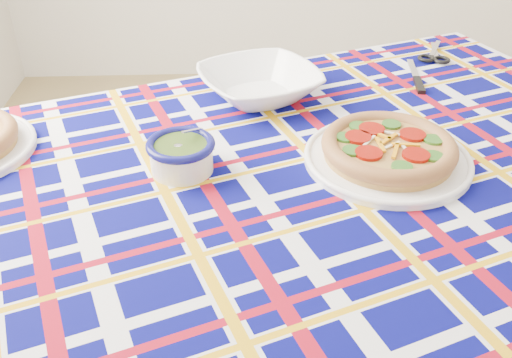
{
  "coord_description": "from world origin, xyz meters",
  "views": [
    {
      "loc": [
        -0.67,
        -1.5,
        1.49
      ],
      "look_at": [
        -0.62,
        -0.57,
        0.86
      ],
      "focal_mm": 40.0,
      "sensor_mm": 36.0,
      "label": 1
    }
  ],
  "objects_px": {
    "dining_table": "(288,212)",
    "serving_bowl": "(259,84)",
    "pesto_bowl": "(181,153)",
    "main_focaccia_plate": "(389,148)"
  },
  "relations": [
    {
      "from": "dining_table",
      "to": "pesto_bowl",
      "type": "relative_size",
      "value": 14.57
    },
    {
      "from": "pesto_bowl",
      "to": "serving_bowl",
      "type": "xyz_separation_m",
      "value": [
        0.18,
        0.35,
        -0.01
      ]
    },
    {
      "from": "main_focaccia_plate",
      "to": "serving_bowl",
      "type": "relative_size",
      "value": 1.22
    },
    {
      "from": "dining_table",
      "to": "serving_bowl",
      "type": "height_order",
      "value": "serving_bowl"
    },
    {
      "from": "pesto_bowl",
      "to": "serving_bowl",
      "type": "distance_m",
      "value": 0.39
    },
    {
      "from": "dining_table",
      "to": "pesto_bowl",
      "type": "height_order",
      "value": "pesto_bowl"
    },
    {
      "from": "serving_bowl",
      "to": "dining_table",
      "type": "bearing_deg",
      "value": -84.02
    },
    {
      "from": "serving_bowl",
      "to": "pesto_bowl",
      "type": "bearing_deg",
      "value": -117.36
    },
    {
      "from": "dining_table",
      "to": "serving_bowl",
      "type": "bearing_deg",
      "value": 75.29
    },
    {
      "from": "dining_table",
      "to": "serving_bowl",
      "type": "distance_m",
      "value": 0.41
    }
  ]
}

